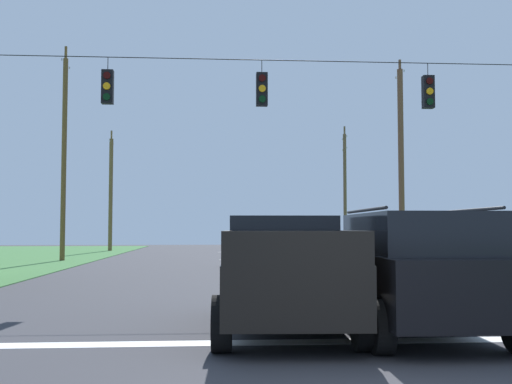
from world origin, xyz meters
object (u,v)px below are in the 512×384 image
at_px(overhead_signal_span, 268,152).
at_px(suv_black, 415,269).
at_px(utility_pole_far_right, 345,188).
at_px(utility_pole_mid_left, 64,155).
at_px(distant_car_far_parked, 389,245).
at_px(utility_pole_mid_right, 401,161).
at_px(utility_pole_far_left, 111,193).
at_px(pickup_truck, 284,273).
at_px(distant_car_oncoming, 278,249).
at_px(distant_car_crossing_white, 290,245).

height_order(overhead_signal_span, suv_black, overhead_signal_span).
relative_size(utility_pole_far_right, utility_pole_mid_left, 0.85).
distance_m(distant_car_far_parked, utility_pole_mid_left, 18.87).
relative_size(utility_pole_mid_right, utility_pole_far_left, 1.20).
xyz_separation_m(pickup_truck, distant_car_oncoming, (1.75, 17.48, -0.18)).
distance_m(pickup_truck, utility_pole_far_left, 38.65).
xyz_separation_m(overhead_signal_span, utility_pole_mid_right, (8.89, 16.21, 1.56)).
distance_m(distant_car_oncoming, utility_pole_mid_left, 13.19).
xyz_separation_m(overhead_signal_span, pickup_truck, (-0.33, -6.64, -2.93)).
bearing_deg(utility_pole_far_left, utility_pole_mid_left, -90.55).
bearing_deg(distant_car_oncoming, distant_car_far_parked, 44.16).
height_order(distant_car_crossing_white, utility_pole_far_left, utility_pole_far_left).
height_order(utility_pole_mid_right, utility_pole_far_right, utility_pole_mid_right).
bearing_deg(utility_pole_mid_right, pickup_truck, -111.99).
relative_size(distant_car_oncoming, utility_pole_mid_right, 0.39).
xyz_separation_m(distant_car_crossing_white, utility_pole_mid_right, (6.19, -0.64, 4.67)).
height_order(distant_car_crossing_white, distant_car_oncoming, same).
distance_m(overhead_signal_span, distant_car_crossing_white, 17.34).
height_order(pickup_truck, suv_black, suv_black).
relative_size(distant_car_far_parked, utility_pole_mid_right, 0.39).
bearing_deg(utility_pole_mid_left, distant_car_crossing_white, 2.54).
xyz_separation_m(suv_black, utility_pole_far_left, (-11.18, 38.03, 3.42)).
relative_size(distant_car_far_parked, utility_pole_far_right, 0.45).
bearing_deg(overhead_signal_span, utility_pole_far_left, 107.01).
height_order(distant_car_oncoming, utility_pole_far_right, utility_pole_far_right).
height_order(suv_black, distant_car_oncoming, suv_black).
bearing_deg(utility_pole_mid_right, distant_car_oncoming, -144.33).
distance_m(distant_car_crossing_white, distant_car_oncoming, 6.15).
bearing_deg(overhead_signal_span, distant_car_crossing_white, 80.87).
bearing_deg(distant_car_far_parked, utility_pole_far_right, 88.82).
bearing_deg(utility_pole_far_right, distant_car_far_parked, -91.18).
bearing_deg(distant_car_oncoming, utility_pole_far_left, 118.52).
height_order(pickup_truck, utility_pole_mid_left, utility_pole_mid_left).
xyz_separation_m(utility_pole_mid_left, utility_pole_far_left, (0.14, 14.46, -1.19)).
bearing_deg(utility_pole_far_right, utility_pole_far_left, 179.92).
distance_m(utility_pole_far_right, utility_pole_mid_left, 23.42).
height_order(overhead_signal_span, distant_car_far_parked, overhead_signal_span).
bearing_deg(utility_pole_far_left, utility_pole_far_right, -0.08).
xyz_separation_m(suv_black, distant_car_oncoming, (-0.36, 18.10, -0.27)).
xyz_separation_m(overhead_signal_span, distant_car_crossing_white, (2.71, 16.85, -3.11)).
distance_m(distant_car_oncoming, distant_car_far_parked, 10.03).
height_order(pickup_truck, utility_pole_far_right, utility_pole_far_right).
xyz_separation_m(pickup_truck, utility_pole_far_right, (9.21, 37.38, 3.97)).
bearing_deg(overhead_signal_span, utility_pole_far_right, 73.90).
distance_m(overhead_signal_span, utility_pole_mid_left, 18.98).
relative_size(suv_black, utility_pole_mid_left, 0.42).
relative_size(utility_pole_mid_right, utility_pole_mid_left, 0.97).
bearing_deg(pickup_truck, distant_car_far_parked, 69.93).
bearing_deg(distant_car_far_parked, distant_car_oncoming, -135.84).
relative_size(pickup_truck, utility_pole_far_left, 0.59).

